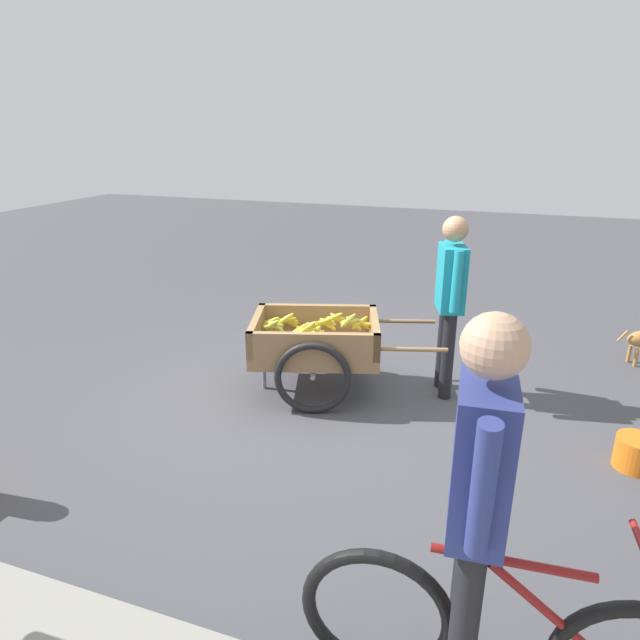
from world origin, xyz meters
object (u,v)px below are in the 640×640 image
object	(u,v)px
fruit_cart	(315,344)
plastic_bucket	(636,453)
vendor_person	(450,291)
bicycle	(501,637)
cyclist_person	(478,488)

from	to	relation	value
fruit_cart	plastic_bucket	distance (m)	2.58
fruit_cart	vendor_person	xyz separation A→B (m)	(-1.10, -0.33, 0.51)
bicycle	plastic_bucket	distance (m)	2.25
vendor_person	bicycle	world-z (taller)	vendor_person
cyclist_person	vendor_person	bearing A→B (deg)	-81.58
fruit_cart	bicycle	distance (m)	2.98
plastic_bucket	bicycle	bearing A→B (deg)	67.22
bicycle	plastic_bucket	xyz separation A→B (m)	(-0.87, -2.06, -0.24)
fruit_cart	bicycle	world-z (taller)	bicycle
fruit_cart	cyclist_person	distance (m)	2.96
cyclist_person	plastic_bucket	distance (m)	2.48
fruit_cart	vendor_person	world-z (taller)	vendor_person
fruit_cart	plastic_bucket	world-z (taller)	fruit_cart
bicycle	plastic_bucket	world-z (taller)	bicycle
bicycle	cyclist_person	bearing A→B (deg)	4.03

